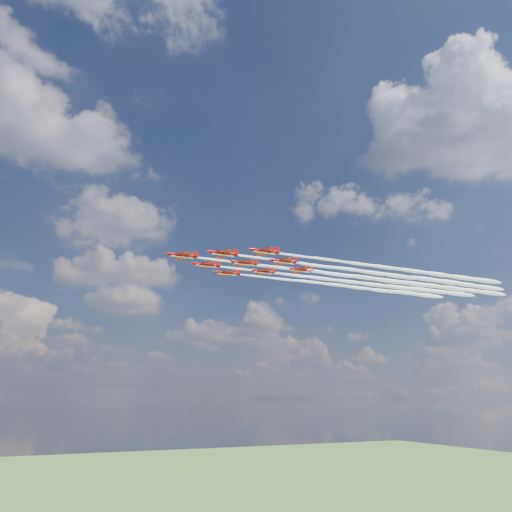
% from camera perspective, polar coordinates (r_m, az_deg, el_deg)
% --- Properties ---
extents(jet_lead, '(103.50, 7.97, 2.33)m').
position_cam_1_polar(jet_lead, '(155.90, 8.96, -2.05)').
color(jet_lead, '#B1090A').
extents(jet_row2_port, '(103.50, 7.97, 2.33)m').
position_cam_1_polar(jet_row2_port, '(156.08, 13.07, -1.84)').
color(jet_row2_port, '#B1090A').
extents(jet_row2_starb, '(103.50, 7.97, 2.33)m').
position_cam_1_polar(jet_row2_starb, '(166.19, 10.31, -2.85)').
color(jet_row2_starb, '#B1090A').
extents(jet_row3_port, '(103.50, 7.97, 2.33)m').
position_cam_1_polar(jet_row3_port, '(157.06, 17.15, -1.63)').
color(jet_row3_port, '#B1090A').
extents(jet_row3_centre, '(103.50, 7.97, 2.33)m').
position_cam_1_polar(jet_row3_centre, '(166.60, 14.17, -2.65)').
color(jet_row3_centre, '#B1090A').
extents(jet_row3_starb, '(103.50, 7.97, 2.33)m').
position_cam_1_polar(jet_row3_starb, '(176.59, 11.52, -3.56)').
color(jet_row3_starb, '#B1090A').
extents(jet_row4_port, '(103.50, 7.97, 2.33)m').
position_cam_1_polar(jet_row4_port, '(167.76, 17.99, -2.44)').
color(jet_row4_port, '#B1090A').
extents(jet_row4_starb, '(103.50, 7.97, 2.33)m').
position_cam_1_polar(jet_row4_starb, '(177.21, 15.14, -3.37)').
color(jet_row4_starb, '#B1090A').
extents(jet_tail, '(103.50, 7.97, 2.33)m').
position_cam_1_polar(jet_tail, '(178.53, 18.73, -3.16)').
color(jet_tail, '#B1090A').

